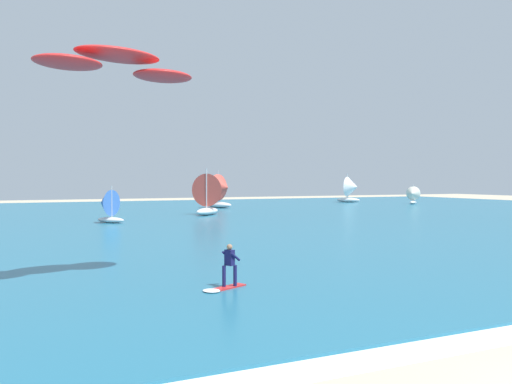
% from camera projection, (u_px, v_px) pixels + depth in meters
% --- Properties ---
extents(ocean, '(160.00, 90.00, 0.10)m').
position_uv_depth(ocean, '(132.00, 218.00, 54.28)').
color(ocean, '#236B89').
rests_on(ocean, ground).
extents(shoreline_foam, '(64.41, 1.95, 0.01)m').
position_uv_depth(shoreline_foam, '(432.00, 342.00, 12.88)').
color(shoreline_foam, white).
rests_on(shoreline_foam, ground).
extents(kitesurfer, '(2.01, 1.33, 1.67)m').
position_uv_depth(kitesurfer, '(226.00, 273.00, 18.85)').
color(kitesurfer, red).
rests_on(kitesurfer, ocean).
extents(kite, '(6.76, 3.60, 0.98)m').
position_uv_depth(kite, '(118.00, 64.00, 19.63)').
color(kite, red).
extents(sailboat_mid_right, '(4.49, 5.04, 5.64)m').
position_uv_depth(sailboat_mid_right, '(222.00, 191.00, 73.51)').
color(sailboat_mid_right, white).
rests_on(sailboat_mid_right, ocean).
extents(sailboat_far_left, '(3.07, 2.92, 3.42)m').
position_uv_depth(sailboat_far_left, '(413.00, 195.00, 85.60)').
color(sailboat_far_left, silver).
rests_on(sailboat_far_left, ocean).
extents(sailboat_leading, '(4.86, 4.85, 5.50)m').
position_uv_depth(sailboat_leading, '(210.00, 194.00, 59.23)').
color(sailboat_leading, white).
rests_on(sailboat_leading, ocean).
extents(sailboat_trailing, '(3.15, 3.17, 3.58)m').
position_uv_depth(sailboat_trailing, '(107.00, 206.00, 47.94)').
color(sailboat_trailing, silver).
rests_on(sailboat_trailing, ocean).
extents(sailboat_outermost, '(4.48, 4.82, 5.35)m').
position_uv_depth(sailboat_outermost, '(351.00, 189.00, 92.33)').
color(sailboat_outermost, white).
rests_on(sailboat_outermost, ocean).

